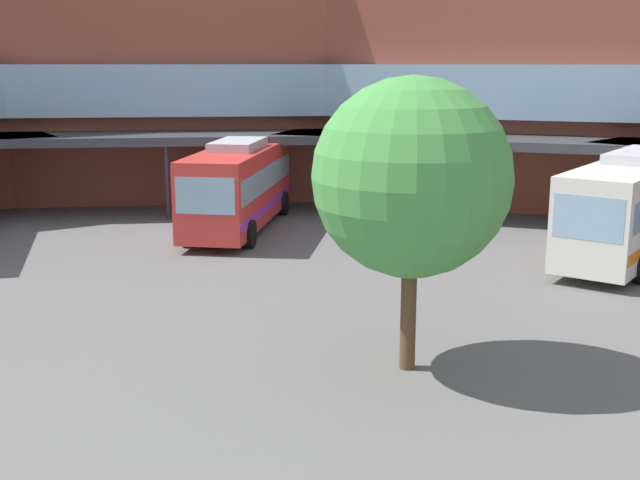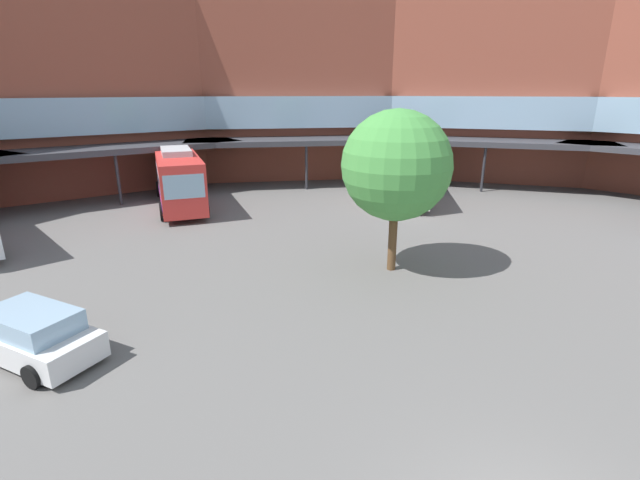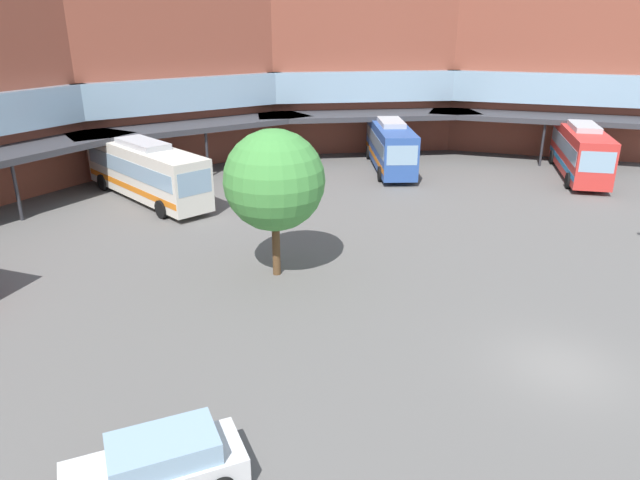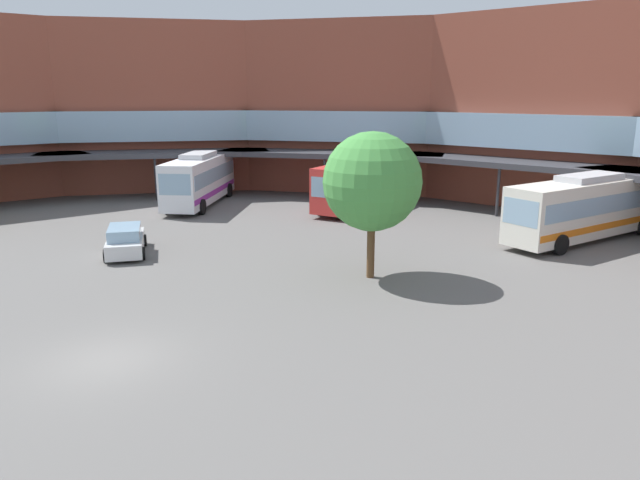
{
  "view_description": "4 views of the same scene",
  "coord_description": "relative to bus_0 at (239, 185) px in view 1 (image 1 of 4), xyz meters",
  "views": [
    {
      "loc": [
        5.22,
        -4.49,
        6.97
      ],
      "look_at": [
        -0.55,
        12.12,
        3.04
      ],
      "focal_mm": 44.82,
      "sensor_mm": 36.0,
      "label": 1
    },
    {
      "loc": [
        -4.62,
        -5.06,
        7.41
      ],
      "look_at": [
        -1.55,
        13.81,
        1.12
      ],
      "focal_mm": 25.85,
      "sensor_mm": 36.0,
      "label": 2
    },
    {
      "loc": [
        -18.67,
        -1.55,
        11.21
      ],
      "look_at": [
        2.69,
        11.16,
        1.56
      ],
      "focal_mm": 32.65,
      "sensor_mm": 36.0,
      "label": 3
    },
    {
      "loc": [
        16.64,
        -9.26,
        8.38
      ],
      "look_at": [
        -0.9,
        11.81,
        1.58
      ],
      "focal_mm": 33.66,
      "sensor_mm": 36.0,
      "label": 4
    }
  ],
  "objects": [
    {
      "name": "station_building",
      "position": [
        8.97,
        -2.66,
        4.87
      ],
      "size": [
        80.88,
        41.74,
        14.07
      ],
      "color": "brown",
      "rests_on": "ground"
    },
    {
      "name": "bus_1",
      "position": [
        15.73,
        0.67,
        0.03
      ],
      "size": [
        5.69,
        12.09,
        3.84
      ],
      "rotation": [
        0.0,
        0.0,
        4.43
      ],
      "color": "silver",
      "rests_on": "ground"
    },
    {
      "name": "plaza_tree",
      "position": [
        10.36,
        -13.19,
        2.55
      ],
      "size": [
        4.47,
        4.47,
        6.71
      ],
      "color": "brown",
      "rests_on": "ground"
    },
    {
      "name": "bus_0",
      "position": [
        0.0,
        0.0,
        0.0
      ],
      "size": [
        4.38,
        10.38,
        3.78
      ],
      "rotation": [
        0.0,
        0.0,
        4.9
      ],
      "color": "red",
      "rests_on": "ground"
    }
  ]
}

